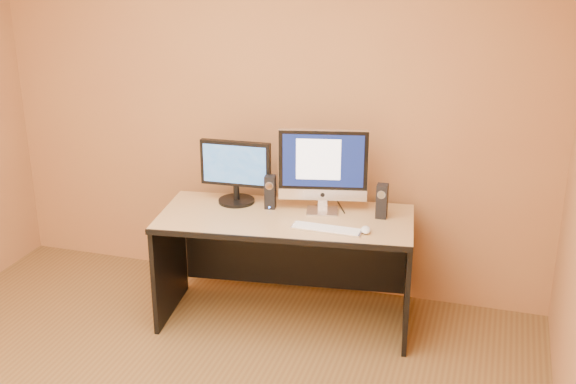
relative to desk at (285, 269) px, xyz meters
name	(u,v)px	position (x,y,z in m)	size (l,w,h in m)	color
walls	(125,210)	(-0.30, -1.44, 0.93)	(4.00, 4.00, 2.60)	#A27041
desk	(285,269)	(0.00, 0.00, 0.00)	(1.62, 0.71, 0.75)	tan
imac	(323,171)	(0.20, 0.15, 0.65)	(0.58, 0.21, 0.56)	silver
second_monitor	(236,172)	(-0.39, 0.15, 0.59)	(0.49, 0.24, 0.42)	black
speaker_left	(270,192)	(-0.14, 0.12, 0.49)	(0.07, 0.07, 0.22)	black
speaker_right	(382,201)	(0.59, 0.17, 0.49)	(0.07, 0.07, 0.22)	black
keyboard	(326,229)	(0.30, -0.14, 0.38)	(0.43, 0.12, 0.02)	silver
mouse	(366,230)	(0.54, -0.10, 0.39)	(0.06, 0.10, 0.04)	white
cable_a	(341,207)	(0.30, 0.26, 0.38)	(0.01, 0.01, 0.22)	black
cable_b	(320,204)	(0.16, 0.27, 0.38)	(0.01, 0.01, 0.18)	black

